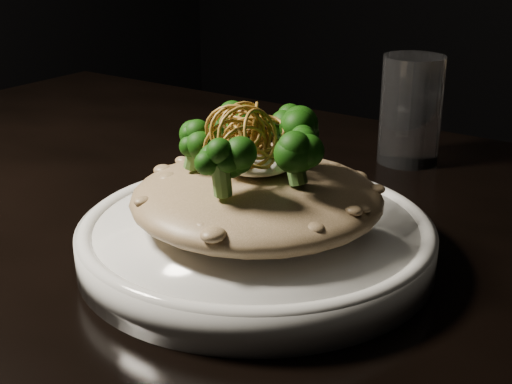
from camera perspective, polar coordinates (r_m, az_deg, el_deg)
table at (r=0.67m, az=-6.00°, el=-8.89°), size 1.10×0.80×0.75m
plate at (r=0.55m, az=0.00°, el=-3.93°), size 0.27×0.27×0.03m
risotto at (r=0.54m, az=0.06°, el=-0.45°), size 0.19×0.19×0.04m
broccoli at (r=0.52m, az=-0.84°, el=3.59°), size 0.11×0.11×0.04m
cheese at (r=0.53m, az=0.08°, el=2.49°), size 0.06×0.06×0.02m
shallots at (r=0.52m, az=-0.39°, el=4.71°), size 0.05×0.05×0.03m
drinking_glass at (r=0.78m, az=12.28°, el=6.44°), size 0.09×0.09×0.11m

